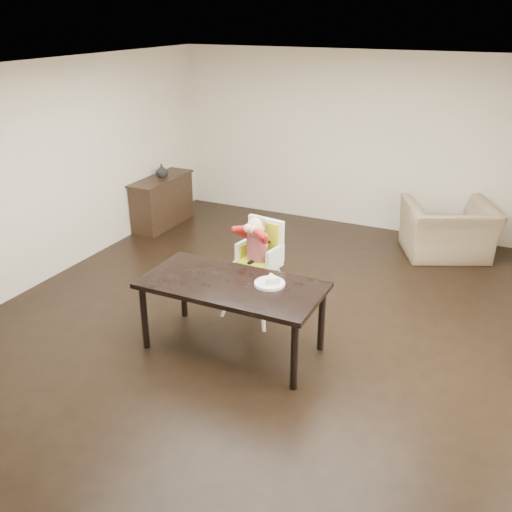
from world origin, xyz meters
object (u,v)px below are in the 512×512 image
(high_chair, at_px, (259,246))
(armchair, at_px, (449,221))
(sideboard, at_px, (162,201))
(dining_table, at_px, (232,290))

(high_chair, relative_size, armchair, 1.00)
(sideboard, bearing_deg, high_chair, -37.01)
(dining_table, relative_size, high_chair, 1.53)
(dining_table, height_order, sideboard, sideboard)
(sideboard, bearing_deg, armchair, 8.73)
(high_chair, bearing_deg, armchair, 66.84)
(high_chair, bearing_deg, sideboard, 152.31)
(dining_table, xyz_separation_m, high_chair, (-0.09, 0.80, 0.16))
(dining_table, distance_m, sideboard, 3.91)
(sideboard, bearing_deg, dining_table, -45.64)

